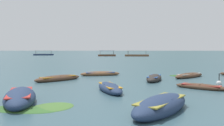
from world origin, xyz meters
name	(u,v)px	position (x,y,z in m)	size (l,w,h in m)	color
ground_plane	(125,51)	(0.00, 1500.00, 0.00)	(6000.00, 6000.00, 0.00)	#385660
mountain_1	(48,30)	(-608.74, 1826.41, 158.30)	(978.27, 978.27, 316.60)	#4C5B56
mountain_2	(173,14)	(411.17, 2018.84, 306.90)	(1614.61, 1614.61, 613.80)	#4C5B56
rowboat_0	(189,76)	(5.71, 17.70, 0.17)	(3.81, 3.74, 0.54)	#4C3323
rowboat_1	(20,98)	(-5.32, 6.51, 0.27)	(2.82, 4.48, 0.86)	navy
rowboat_3	(161,106)	(1.19, 5.25, 0.26)	(3.46, 4.34, 0.84)	navy
rowboat_4	(201,87)	(4.71, 11.18, 0.14)	(3.31, 2.65, 0.43)	#4C3323
rowboat_5	(100,74)	(-2.75, 18.89, 0.17)	(4.12, 2.04, 0.53)	brown
rowboat_6	(110,88)	(-1.22, 9.97, 0.20)	(2.27, 3.88, 0.63)	navy
rowboat_8	(154,78)	(2.15, 15.18, 0.20)	(2.07, 3.73, 0.65)	#2D2826
rowboat_10	(58,78)	(-5.84, 14.82, 0.18)	(3.70, 3.96, 0.57)	#4C3323
ferry_0	(44,54)	(-39.90, 108.13, 0.45)	(10.03, 6.02, 2.54)	navy
ferry_1	(137,55)	(4.87, 93.44, 0.45)	(10.09, 4.31, 2.54)	brown
ferry_2	(107,55)	(-7.80, 94.52, 0.45)	(7.65, 3.09, 2.54)	brown
mooring_buoy	(219,83)	(6.72, 13.37, 0.09)	(0.39, 0.39, 0.93)	silver
weed_patch_0	(177,76)	(4.86, 18.94, 0.00)	(1.36, 1.51, 0.14)	#2D5628
weed_patch_2	(52,107)	(-3.53, 5.80, 0.00)	(1.70, 1.99, 0.14)	#477033
weed_patch_3	(22,110)	(-4.69, 5.31, 0.00)	(3.18, 1.29, 0.14)	#38662D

